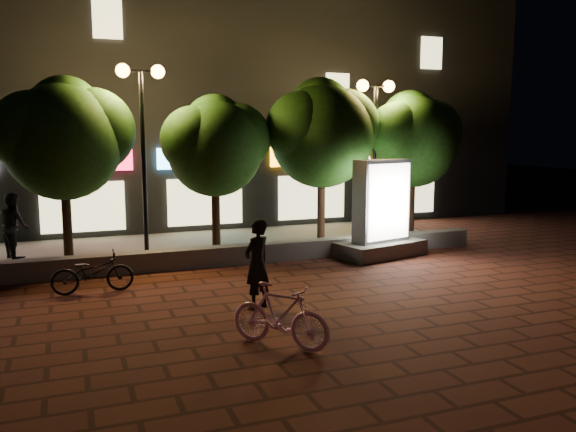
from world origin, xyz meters
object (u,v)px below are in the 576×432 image
ad_kiosk (381,217)px  pedestrian (14,225)px  tree_mid (216,142)px  rider (257,264)px  street_lamp_right (375,119)px  street_lamp_left (142,112)px  scooter_parked (93,272)px  scooter_pink (280,315)px  tree_right (323,130)px  tree_far_right (413,136)px  tree_left (65,134)px

ad_kiosk → pedestrian: 10.14m
tree_mid → rider: 5.96m
ad_kiosk → rider: (-4.81, -3.50, -0.19)m
street_lamp_right → rider: bearing=-136.6°
street_lamp_left → ad_kiosk: size_ratio=1.87×
tree_mid → scooter_parked: size_ratio=2.58×
scooter_pink → tree_right: bearing=19.5°
street_lamp_left → scooter_parked: bearing=-118.5°
scooter_parked → street_lamp_left: bearing=-28.9°
scooter_parked → street_lamp_right: bearing=-72.1°
ad_kiosk → pedestrian: (-9.67, 3.04, -0.12)m
tree_right → pedestrian: 9.16m
tree_mid → street_lamp_left: size_ratio=0.87×
tree_mid → street_lamp_right: bearing=-3.0°
tree_right → ad_kiosk: size_ratio=1.83×
tree_mid → scooter_pink: (-0.85, -7.60, -2.68)m
tree_right → ad_kiosk: bearing=-64.2°
tree_far_right → ad_kiosk: tree_far_right is taller
ad_kiosk → scooter_parked: bearing=-171.8°
tree_right → tree_far_right: size_ratio=1.06×
tree_mid → rider: (-0.55, -5.47, -2.30)m
ad_kiosk → rider: 5.95m
scooter_pink → pedestrian: pedestrian is taller
street_lamp_left → scooter_parked: (-1.53, -2.82, -3.57)m
tree_mid → tree_far_right: 6.50m
tree_mid → scooter_parked: (-3.58, -3.09, -2.76)m
scooter_pink → tree_mid: bearing=41.8°
street_lamp_right → ad_kiosk: size_ratio=1.80×
ad_kiosk → scooter_pink: ad_kiosk is taller
ad_kiosk → scooter_pink: size_ratio=1.55×
tree_left → rider: (3.44, -5.47, -2.53)m
tree_left → tree_right: size_ratio=0.97×
street_lamp_left → tree_left: bearing=172.3°
tree_far_right → scooter_parked: bearing=-163.0°
tree_far_right → tree_left: bearing=180.0°
scooter_pink → rider: 2.19m
tree_right → ad_kiosk: (0.95, -1.96, -2.46)m
tree_left → pedestrian: size_ratio=2.71×
tree_left → pedestrian: (-1.42, 1.08, -2.46)m
ad_kiosk → rider: bearing=-143.9°
street_lamp_left → tree_far_right: bearing=1.8°
tree_mid → street_lamp_left: bearing=-172.7°
ad_kiosk → pedestrian: bearing=162.6°
street_lamp_right → scooter_pink: size_ratio=2.80×
tree_far_right → street_lamp_right: 1.66m
rider → scooter_parked: (-3.03, 2.38, -0.46)m
street_lamp_right → scooter_parked: (-8.53, -2.82, -3.44)m
tree_mid → rider: tree_mid is taller
tree_right → scooter_parked: size_ratio=2.90×
tree_far_right → rider: 9.26m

